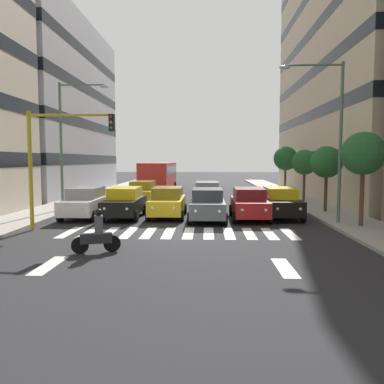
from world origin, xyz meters
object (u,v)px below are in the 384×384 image
car_5 (85,202)px  street_tree_1 (326,162)px  car_1 (249,203)px  motorcycle_with_rider (97,235)px  street_tree_2 (305,163)px  car_2 (207,204)px  street_lamp_left (331,126)px  car_row2_1 (207,194)px  traffic_light_gantry (54,151)px  street_lamp_right (68,133)px  bus_behind_traffic (159,175)px  car_3 (168,202)px  car_4 (125,202)px  car_row2_0 (143,192)px  car_0 (281,202)px  street_tree_3 (286,159)px  street_tree_0 (363,154)px

car_5 → street_tree_1: (-14.08, -2.24, 2.24)m
car_1 → car_5: 9.19m
motorcycle_with_rider → street_tree_2: (-11.28, -16.55, 2.43)m
car_2 → street_lamp_left: 7.42m
car_2 → car_5: 6.93m
car_row2_1 → street_tree_2: 8.08m
street_tree_2 → traffic_light_gantry: bearing=40.5°
street_lamp_left → street_lamp_right: street_lamp_left is taller
bus_behind_traffic → street_tree_2: size_ratio=2.69×
car_2 → motorcycle_with_rider: car_2 is taller
car_3 → street_tree_2: 12.70m
street_lamp_left → street_tree_1: street_lamp_left is taller
car_2 → street_lamp_right: bearing=-20.7°
car_1 → car_4: (6.96, -0.24, 0.00)m
car_1 → car_4: bearing=-2.0°
car_row2_0 → street_lamp_left: (-10.83, 8.73, 4.06)m
car_1 → street_tree_2: (-5.09, -8.55, 2.19)m
car_0 → car_4: (8.78, 0.31, 0.00)m
motorcycle_with_rider → street_tree_3: 26.50m
street_lamp_right → street_tree_3: 20.76m
car_1 → traffic_light_gantry: traffic_light_gantry is taller
street_tree_3 → traffic_light_gantry: bearing=53.6°
car_3 → street_tree_1: 9.90m
car_2 → street_lamp_right: 10.12m
car_4 → street_lamp_right: bearing=-32.0°
car_1 → bus_behind_traffic: bearing=-66.6°
car_row2_0 → traffic_light_gantry: (2.28, 10.72, 2.79)m
car_3 → street_tree_3: size_ratio=1.01×
car_3 → street_tree_0: bearing=160.5°
car_5 → street_lamp_left: size_ratio=0.56×
car_4 → street_tree_3: bearing=-127.8°
car_2 → car_3: bearing=-26.1°
motorcycle_with_rider → street_tree_3: size_ratio=0.38×
car_row2_1 → car_0: bearing=126.5°
street_lamp_right → car_3: bearing=161.3°
car_row2_0 → street_lamp_left: size_ratio=0.56×
car_row2_0 → street_tree_3: size_ratio=1.01×
street_lamp_left → car_2: bearing=-11.5°
motorcycle_with_rider → car_0: bearing=-133.2°
street_tree_2 → street_tree_1: bearing=88.2°
car_4 → car_row2_1: bearing=-128.2°
car_row2_1 → street_lamp_left: 10.77m
car_2 → street_tree_2: (-7.39, -9.06, 2.19)m
bus_behind_traffic → street_tree_0: (-11.94, 18.86, 1.69)m
street_lamp_right → car_5: bearing=125.1°
motorcycle_with_rider → street_tree_1: street_tree_1 is taller
motorcycle_with_rider → car_5: bearing=-70.0°
car_4 → street_tree_3: 19.85m
car_2 → traffic_light_gantry: 8.22m
car_1 → car_3: size_ratio=1.00×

